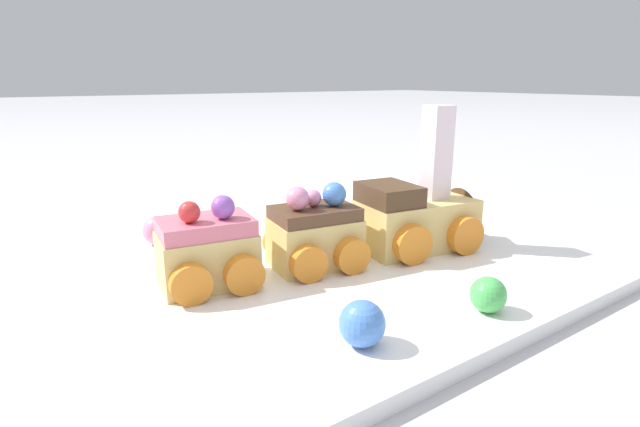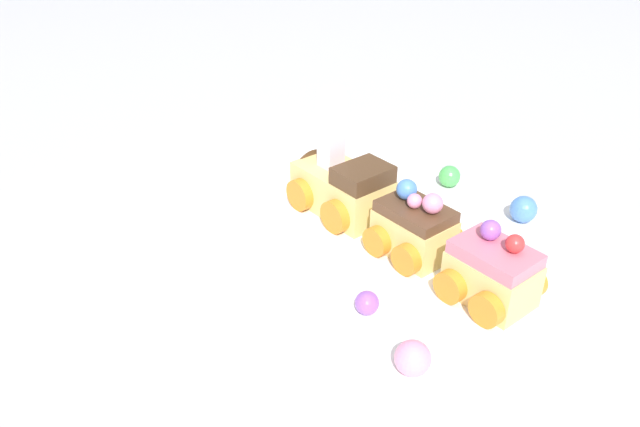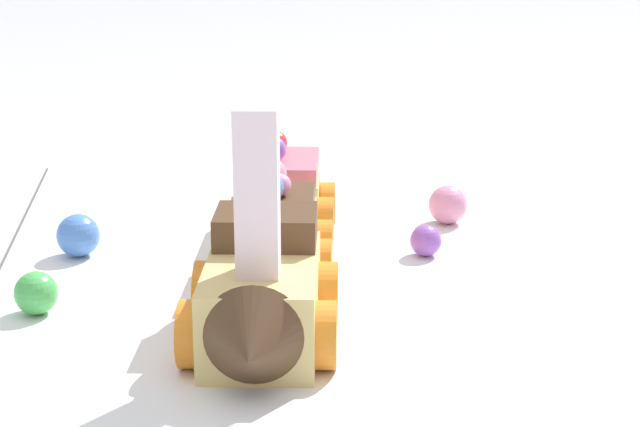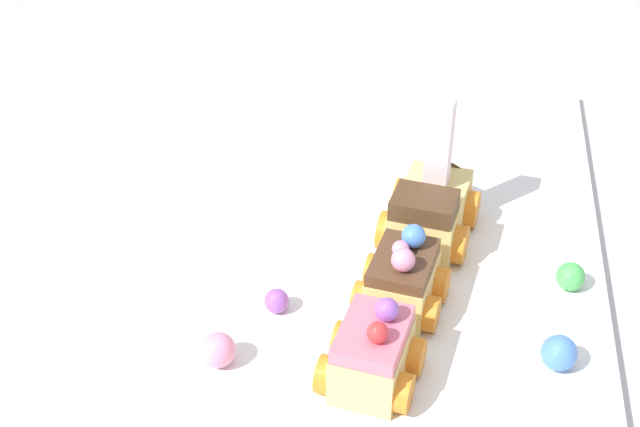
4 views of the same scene
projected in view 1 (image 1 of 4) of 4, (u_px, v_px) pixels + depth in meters
name	position (u px, v px, depth m)	size (l,w,h in m)	color
ground_plane	(320.00, 254.00, 0.50)	(10.00, 10.00, 0.00)	#B2B2B7
display_board	(320.00, 248.00, 0.50)	(0.78, 0.45, 0.01)	white
cake_train_locomotive	(425.00, 215.00, 0.48)	(0.14, 0.09, 0.13)	#E5C675
cake_car_chocolate	(315.00, 236.00, 0.43)	(0.08, 0.08, 0.07)	#E5C675
cake_car_strawberry	(207.00, 253.00, 0.39)	(0.08, 0.08, 0.07)	#E5C675
gumball_pink	(157.00, 230.00, 0.49)	(0.03, 0.03, 0.03)	pink
gumball_green	(488.00, 295.00, 0.35)	(0.03, 0.03, 0.03)	#4CBC56
gumball_blue	(362.00, 324.00, 0.30)	(0.03, 0.03, 0.03)	#4C84E0
gumball_purple	(237.00, 230.00, 0.50)	(0.02, 0.02, 0.02)	#9956C6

